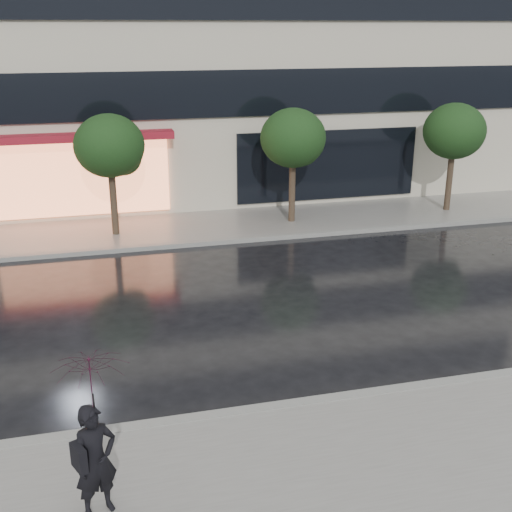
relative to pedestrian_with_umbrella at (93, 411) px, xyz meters
name	(u,v)px	position (x,y,z in m)	size (l,w,h in m)	color
ground	(296,379)	(3.77, 2.92, -1.73)	(120.00, 120.00, 0.00)	black
sidewalk_near	(362,484)	(3.77, -0.33, -1.67)	(60.00, 4.50, 0.12)	slate
sidewalk_far	(205,227)	(3.77, 13.17, -1.67)	(60.00, 3.50, 0.12)	slate
curb_near	(313,403)	(3.77, 1.92, -1.66)	(60.00, 0.25, 0.14)	gray
curb_far	(215,242)	(3.77, 11.42, -1.66)	(60.00, 0.25, 0.14)	gray
tree_mid_west	(111,148)	(0.83, 12.95, 1.19)	(2.20, 2.20, 3.99)	#33261C
tree_mid_east	(294,140)	(6.83, 12.95, 1.19)	(2.20, 2.20, 3.99)	#33261C
tree_far_east	(455,133)	(12.83, 12.95, 1.19)	(2.20, 2.20, 3.99)	#33261C
pedestrian_with_umbrella	(93,411)	(0.00, 0.00, 0.00)	(1.32, 1.33, 2.42)	black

